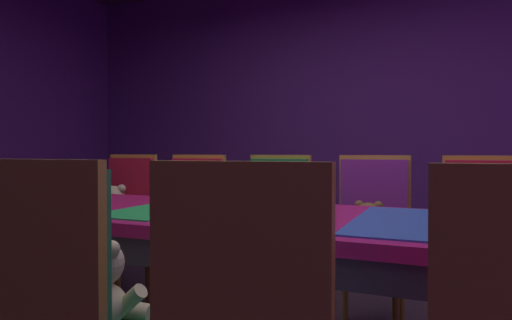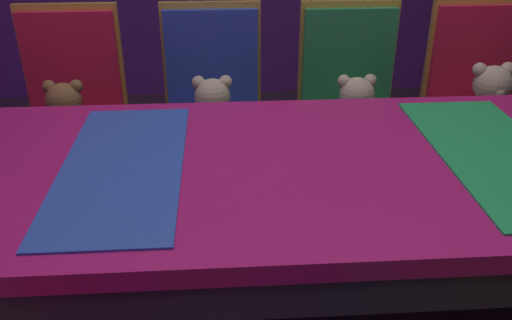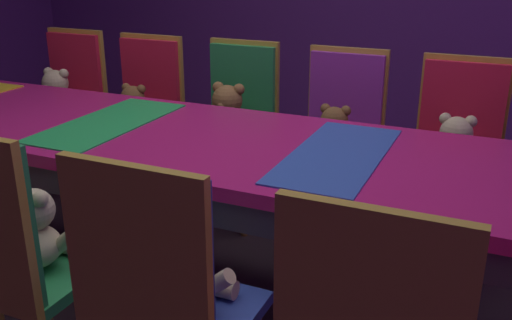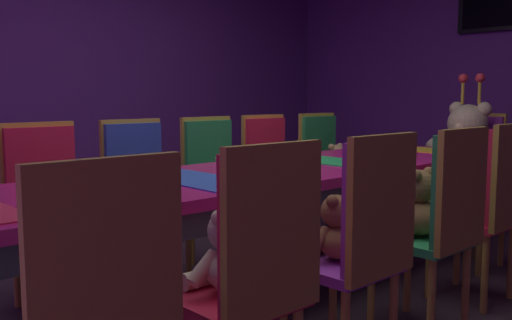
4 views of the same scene
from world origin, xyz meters
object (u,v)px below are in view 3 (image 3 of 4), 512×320
object	(u,v)px
teddy_left_3	(37,232)
chair_right_4	(147,103)
chair_left_2	(158,292)
teddy_right_4	(133,112)
chair_right_1	(457,140)
chair_left_3	(2,247)
chair_right_2	(341,125)
teddy_right_2	(333,137)
teddy_right_5	(56,98)
teddy_left_2	(186,272)
teddy_right_3	(227,118)
chair_right_3	(239,112)
teddy_right_1	(454,151)
chair_right_5	(73,93)
banquet_table	(214,157)

from	to	relation	value
teddy_left_3	chair_right_4	bearing A→B (deg)	21.49
chair_left_2	teddy_right_4	distance (m)	1.92
teddy_left_3	chair_right_4	distance (m)	1.63
teddy_left_3	chair_right_1	bearing A→B (deg)	-37.30
chair_left_2	chair_left_3	distance (m)	0.57
chair_right_2	teddy_right_2	size ratio (longest dim) A/B	3.36
teddy_right_2	teddy_right_5	distance (m)	1.75
teddy_left_2	teddy_right_3	world-z (taller)	teddy_right_3
chair_left_2	teddy_left_3	world-z (taller)	chair_left_2
chair_left_3	chair_right_2	distance (m)	1.77
chair_right_3	teddy_right_5	size ratio (longest dim) A/B	2.93
teddy_right_3	teddy_right_4	distance (m)	0.59
chair_left_2	teddy_right_4	bearing A→B (deg)	37.30
chair_right_1	teddy_right_1	size ratio (longest dim) A/B	3.15
chair_right_5	chair_right_3	bearing A→B (deg)	90.67
chair_left_3	teddy_right_5	world-z (taller)	chair_left_3
teddy_left_3	chair_right_1	distance (m)	1.91
teddy_left_2	chair_left_3	world-z (taller)	chair_left_3
teddy_right_1	chair_right_3	bearing A→B (deg)	-98.19
teddy_left_3	chair_right_1	size ratio (longest dim) A/B	0.30
chair_right_1	teddy_right_3	xyz separation A→B (m)	(-0.12, 1.17, 0.00)
teddy_right_3	teddy_right_1	bearing A→B (deg)	88.97
teddy_left_3	chair_right_2	distance (m)	1.64
chair_right_1	chair_right_4	xyz separation A→B (m)	(-0.01, 1.75, 0.00)
teddy_right_2	chair_right_3	world-z (taller)	chair_right_3
chair_left_2	chair_right_3	xyz separation A→B (m)	(1.70, 0.58, 0.00)
chair_left_3	teddy_right_4	world-z (taller)	chair_left_3
teddy_left_2	chair_right_5	distance (m)	2.33
chair_right_2	teddy_right_4	xyz separation A→B (m)	(-0.16, 1.18, -0.02)
banquet_table	chair_right_3	bearing A→B (deg)	19.28
chair_right_2	chair_right_5	bearing A→B (deg)	-90.07
teddy_left_3	teddy_right_2	bearing A→B (deg)	-22.93
teddy_left_2	chair_right_1	size ratio (longest dim) A/B	0.30
chair_right_4	chair_right_5	bearing A→B (deg)	-91.66
chair_left_2	teddy_left_3	xyz separation A→B (m)	(0.16, 0.57, -0.02)
chair_right_4	chair_right_5	xyz separation A→B (m)	(0.02, 0.57, 0.00)
chair_left_3	teddy_right_3	bearing A→B (deg)	0.31
teddy_right_1	chair_right_3	world-z (taller)	chair_right_3
chair_left_2	chair_right_4	world-z (taller)	same
teddy_left_3	teddy_right_2	size ratio (longest dim) A/B	1.01
chair_left_2	teddy_left_2	bearing A→B (deg)	-0.00
chair_left_3	teddy_left_3	distance (m)	0.14
chair_left_3	chair_right_1	distance (m)	2.03
teddy_left_2	chair_right_3	xyz separation A→B (m)	(1.56, 0.58, 0.02)
chair_right_2	teddy_right_4	bearing A→B (deg)	-82.41
chair_right_2	teddy_right_3	bearing A→B (deg)	-77.54
teddy_left_2	chair_left_3	bearing A→B (deg)	102.56
chair_left_3	chair_right_2	xyz separation A→B (m)	(1.67, -0.59, 0.00)
teddy_left_3	teddy_right_1	xyz separation A→B (m)	(1.37, -1.16, 0.01)
teddy_left_2	teddy_right_3	distance (m)	1.53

